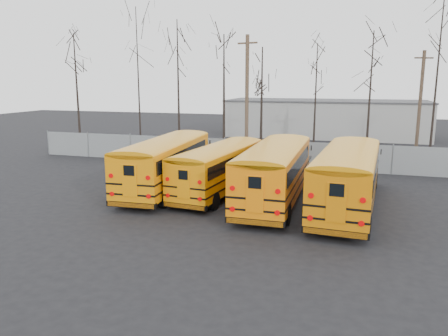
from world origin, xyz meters
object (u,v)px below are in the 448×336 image
(bus_a, at_px, (167,159))
(utility_pole_left, at_px, (247,96))
(bus_b, at_px, (221,165))
(bus_d, at_px, (348,173))
(bus_c, at_px, (276,168))
(utility_pole_right, at_px, (420,105))

(bus_a, xyz_separation_m, utility_pole_left, (1.71, 12.22, 3.28))
(utility_pole_left, bearing_deg, bus_b, -67.86)
(bus_b, height_order, bus_d, bus_d)
(bus_a, xyz_separation_m, bus_d, (10.22, -1.07, 0.04))
(bus_c, distance_m, utility_pole_left, 14.20)
(utility_pole_left, bearing_deg, bus_d, -42.39)
(bus_b, xyz_separation_m, bus_d, (7.00, -1.28, 0.22))
(bus_a, height_order, bus_b, bus_a)
(utility_pole_left, distance_m, utility_pole_right, 13.63)
(bus_b, relative_size, utility_pole_left, 1.03)
(bus_d, bearing_deg, utility_pole_left, 126.19)
(bus_a, distance_m, utility_pole_left, 12.77)
(bus_d, xyz_separation_m, utility_pole_right, (4.89, 15.67, 2.55))
(bus_c, height_order, bus_d, bus_d)
(bus_b, bearing_deg, utility_pole_left, 102.93)
(utility_pole_left, relative_size, utility_pole_right, 1.15)
(bus_c, height_order, utility_pole_left, utility_pole_left)
(bus_a, distance_m, utility_pole_right, 21.17)
(utility_pole_left, bearing_deg, utility_pole_right, 25.03)
(bus_a, relative_size, utility_pole_left, 1.13)
(utility_pole_left, xyz_separation_m, utility_pole_right, (13.41, 2.38, -0.68))
(bus_b, bearing_deg, bus_d, -4.61)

